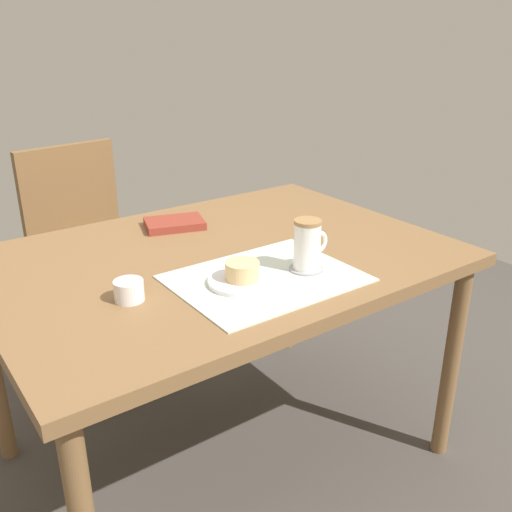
{
  "coord_description": "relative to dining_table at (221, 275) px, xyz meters",
  "views": [
    {
      "loc": [
        -0.79,
        -1.27,
        1.32
      ],
      "look_at": [
        -0.0,
        -0.17,
        0.76
      ],
      "focal_mm": 40.0,
      "sensor_mm": 36.0,
      "label": 1
    }
  ],
  "objects": [
    {
      "name": "sugar_bowl",
      "position": [
        -0.33,
        -0.12,
        0.09
      ],
      "size": [
        0.07,
        0.07,
        0.05
      ],
      "primitive_type": "cylinder",
      "color": "white",
      "rests_on": "dining_table"
    },
    {
      "name": "placemat",
      "position": [
        -0.0,
        -0.21,
        0.07
      ],
      "size": [
        0.46,
        0.35,
        0.0
      ],
      "primitive_type": "cube",
      "color": "silver",
      "rests_on": "dining_table"
    },
    {
      "name": "ground_plane",
      "position": [
        0.0,
        0.0,
        -0.65
      ],
      "size": [
        4.4,
        4.4,
        0.02
      ],
      "primitive_type": "cube",
      "color": "#47423D"
    },
    {
      "name": "wooden_chair",
      "position": [
        -0.11,
        0.77,
        -0.15
      ],
      "size": [
        0.47,
        0.47,
        0.88
      ],
      "rotation": [
        0.0,
        0.0,
        3.26
      ],
      "color": "brown",
      "rests_on": "ground_plane"
    },
    {
      "name": "pastry_plate",
      "position": [
        -0.07,
        -0.21,
        0.08
      ],
      "size": [
        0.17,
        0.17,
        0.01
      ],
      "primitive_type": "cylinder",
      "color": "white",
      "rests_on": "placemat"
    },
    {
      "name": "dining_table",
      "position": [
        0.0,
        0.0,
        0.0
      ],
      "size": [
        1.27,
        0.91,
        0.71
      ],
      "color": "brown",
      "rests_on": "ground_plane"
    },
    {
      "name": "coffee_mug",
      "position": [
        0.12,
        -0.24,
        0.14
      ],
      "size": [
        0.1,
        0.07,
        0.13
      ],
      "color": "white",
      "rests_on": "coffee_coaster"
    },
    {
      "name": "small_book",
      "position": [
        0.0,
        0.27,
        0.08
      ],
      "size": [
        0.21,
        0.17,
        0.02
      ],
      "primitive_type": "cube",
      "rotation": [
        0.0,
        0.0,
        -0.3
      ],
      "color": "maroon",
      "rests_on": "dining_table"
    },
    {
      "name": "coffee_coaster",
      "position": [
        0.12,
        -0.24,
        0.07
      ],
      "size": [
        0.09,
        0.09,
        0.0
      ],
      "primitive_type": "cylinder",
      "color": "#99999E",
      "rests_on": "placemat"
    },
    {
      "name": "pastry",
      "position": [
        -0.07,
        -0.21,
        0.11
      ],
      "size": [
        0.09,
        0.09,
        0.05
      ],
      "primitive_type": "cylinder",
      "color": "#E5BC7F",
      "rests_on": "pastry_plate"
    }
  ]
}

